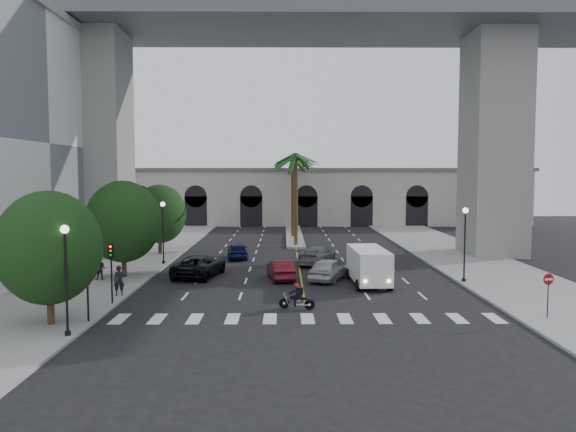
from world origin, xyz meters
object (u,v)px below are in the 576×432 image
object	(u,v)px
traffic_signal_far	(111,263)
lamp_post_left_near	(66,271)
traffic_signal_near	(87,276)
car_d	(316,255)
lamp_post_left_far	(163,227)
motorcycle_rider	(298,298)
car_a	(328,269)
cargo_van	(369,265)
lamp_post_right	(465,238)
car_b	(281,270)
do_not_enter_sign	(548,286)
car_e	(238,250)
car_c	(199,266)
pedestrian_b	(100,268)
pedestrian_a	(119,281)

from	to	relation	value
traffic_signal_far	lamp_post_left_near	bearing A→B (deg)	-90.88
traffic_signal_near	car_d	distance (m)	22.79
lamp_post_left_far	motorcycle_rider	bearing A→B (deg)	-54.63
car_a	cargo_van	size ratio (longest dim) A/B	0.80
lamp_post_right	car_b	distance (m)	13.23
do_not_enter_sign	cargo_van	bearing A→B (deg)	118.44
car_a	do_not_enter_sign	xyz separation A→B (m)	(10.67, -11.17, 0.99)
lamp_post_left_near	traffic_signal_near	size ratio (longest dim) A/B	1.47
lamp_post_left_far	car_e	xyz separation A→B (m)	(5.93, 3.65, -2.48)
motorcycle_rider	car_c	world-z (taller)	car_c
pedestrian_b	do_not_enter_sign	bearing A→B (deg)	-13.81
lamp_post_left_near	car_a	bearing A→B (deg)	46.86
lamp_post_left_far	car_b	size ratio (longest dim) A/B	1.23
lamp_post_right	do_not_enter_sign	world-z (taller)	lamp_post_right
car_a	car_d	size ratio (longest dim) A/B	0.88
traffic_signal_near	car_a	world-z (taller)	traffic_signal_near
traffic_signal_near	car_a	distance (m)	17.80
car_d	cargo_van	distance (m)	9.25
lamp_post_right	car_a	distance (m)	9.82
lamp_post_right	do_not_enter_sign	bearing A→B (deg)	-82.96
lamp_post_left_near	cargo_van	distance (m)	20.45
car_c	do_not_enter_sign	bearing A→B (deg)	159.46
lamp_post_left_far	traffic_signal_far	xyz separation A→B (m)	(0.10, -14.50, -0.71)
do_not_enter_sign	car_c	bearing A→B (deg)	136.28
traffic_signal_near	cargo_van	world-z (taller)	traffic_signal_near
cargo_van	car_d	bearing A→B (deg)	107.54
traffic_signal_far	pedestrian_b	distance (m)	7.90
lamp_post_left_near	car_b	distance (m)	17.73
lamp_post_left_far	traffic_signal_far	size ratio (longest dim) A/B	1.47
lamp_post_left_near	pedestrian_b	size ratio (longest dim) A/B	3.21
motorcycle_rider	car_a	distance (m)	9.00
car_a	car_c	distance (m)	9.66
car_c	do_not_enter_sign	size ratio (longest dim) A/B	2.36
lamp_post_left_near	car_b	xyz separation A→B (m)	(9.90, 14.50, -2.51)
lamp_post_left_far	car_a	xyz separation A→B (m)	(13.36, -6.75, -2.40)
pedestrian_b	car_e	bearing A→B (deg)	58.72
pedestrian_b	do_not_enter_sign	distance (m)	28.97
lamp_post_left_near	do_not_enter_sign	world-z (taller)	lamp_post_left_near
lamp_post_left_near	pedestrian_a	size ratio (longest dim) A/B	2.88
car_d	do_not_enter_sign	distance (m)	21.35
lamp_post_left_near	do_not_enter_sign	bearing A→B (deg)	7.31
lamp_post_right	do_not_enter_sign	distance (m)	10.09
cargo_van	lamp_post_left_near	bearing A→B (deg)	-144.06
lamp_post_right	cargo_van	xyz separation A→B (m)	(-6.78, -0.41, -1.82)
motorcycle_rider	car_d	xyz separation A→B (m)	(1.96, 15.69, 0.12)
lamp_post_left_near	car_c	distance (m)	16.37
lamp_post_left_far	lamp_post_right	bearing A→B (deg)	-19.33
car_e	cargo_van	bearing A→B (deg)	122.96
traffic_signal_far	cargo_van	size ratio (longest dim) A/B	0.61
car_b	lamp_post_left_near	bearing A→B (deg)	46.12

